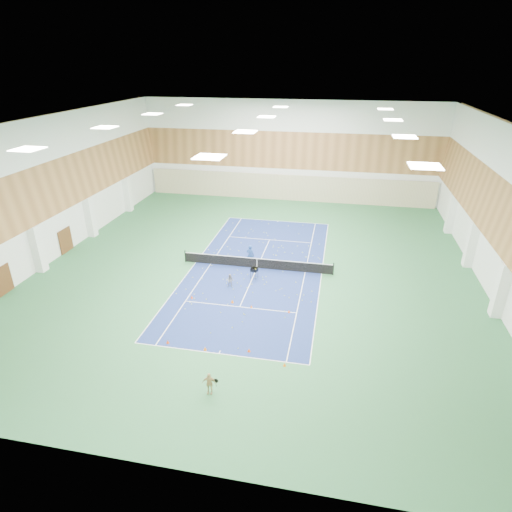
# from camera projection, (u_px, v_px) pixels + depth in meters

# --- Properties ---
(ground) EXTENTS (40.00, 40.00, 0.00)m
(ground) POSITION_uv_depth(u_px,v_px,m) (257.00, 268.00, 36.48)
(ground) COLOR #2C673C
(ground) RESTS_ON ground
(room_shell) EXTENTS (36.00, 40.00, 12.00)m
(room_shell) POSITION_uv_depth(u_px,v_px,m) (257.00, 201.00, 33.95)
(room_shell) COLOR white
(room_shell) RESTS_ON ground
(wood_cladding) EXTENTS (36.00, 40.00, 8.00)m
(wood_cladding) POSITION_uv_depth(u_px,v_px,m) (257.00, 176.00, 33.11)
(wood_cladding) COLOR #A26B3C
(wood_cladding) RESTS_ON room_shell
(ceiling_light_grid) EXTENTS (21.40, 25.40, 0.06)m
(ceiling_light_grid) POSITION_uv_depth(u_px,v_px,m) (257.00, 123.00, 31.47)
(ceiling_light_grid) COLOR white
(ceiling_light_grid) RESTS_ON room_shell
(court_surface) EXTENTS (10.97, 23.77, 0.01)m
(court_surface) POSITION_uv_depth(u_px,v_px,m) (257.00, 268.00, 36.47)
(court_surface) COLOR navy
(court_surface) RESTS_ON ground
(tennis_balls_scatter) EXTENTS (10.57, 22.77, 0.07)m
(tennis_balls_scatter) POSITION_uv_depth(u_px,v_px,m) (257.00, 268.00, 36.46)
(tennis_balls_scatter) COLOR #C8DB25
(tennis_balls_scatter) RESTS_ON ground
(tennis_net) EXTENTS (12.80, 0.10, 1.10)m
(tennis_net) POSITION_uv_depth(u_px,v_px,m) (257.00, 262.00, 36.25)
(tennis_net) COLOR black
(tennis_net) RESTS_ON ground
(back_curtain) EXTENTS (35.40, 0.16, 3.20)m
(back_curtain) POSITION_uv_depth(u_px,v_px,m) (288.00, 188.00, 53.38)
(back_curtain) COLOR #C6B793
(back_curtain) RESTS_ON ground
(door_left_a) EXTENTS (0.08, 1.80, 2.20)m
(door_left_a) POSITION_uv_depth(u_px,v_px,m) (3.00, 281.00, 32.08)
(door_left_a) COLOR #593319
(door_left_a) RESTS_ON ground
(door_left_b) EXTENTS (0.08, 1.80, 2.20)m
(door_left_b) POSITION_uv_depth(u_px,v_px,m) (66.00, 240.00, 39.20)
(door_left_b) COLOR #593319
(door_left_b) RESTS_ON ground
(coach) EXTENTS (0.71, 0.51, 1.83)m
(coach) POSITION_uv_depth(u_px,v_px,m) (250.00, 255.00, 36.75)
(coach) COLOR navy
(coach) RESTS_ON ground
(child_court) EXTENTS (0.54, 0.42, 1.09)m
(child_court) POSITION_uv_depth(u_px,v_px,m) (230.00, 281.00, 33.29)
(child_court) COLOR gray
(child_court) RESTS_ON ground
(child_apron) EXTENTS (0.79, 0.39, 1.31)m
(child_apron) POSITION_uv_depth(u_px,v_px,m) (209.00, 383.00, 22.60)
(child_apron) COLOR tan
(child_apron) RESTS_ON ground
(ball_cart) EXTENTS (0.63, 0.63, 0.94)m
(ball_cart) POSITION_uv_depth(u_px,v_px,m) (254.00, 273.00, 34.64)
(ball_cart) COLOR black
(ball_cart) RESTS_ON ground
(cone_svc_a) EXTENTS (0.21, 0.21, 0.23)m
(cone_svc_a) POSITION_uv_depth(u_px,v_px,m) (192.00, 297.00, 31.84)
(cone_svc_a) COLOR #FF460D
(cone_svc_a) RESTS_ON ground
(cone_svc_b) EXTENTS (0.23, 0.23, 0.25)m
(cone_svc_b) POSITION_uv_depth(u_px,v_px,m) (232.00, 301.00, 31.27)
(cone_svc_b) COLOR orange
(cone_svc_b) RESTS_ON ground
(cone_svc_c) EXTENTS (0.19, 0.19, 0.21)m
(cone_svc_c) POSITION_uv_depth(u_px,v_px,m) (251.00, 306.00, 30.66)
(cone_svc_c) COLOR #F8610D
(cone_svc_c) RESTS_ON ground
(cone_svc_d) EXTENTS (0.18, 0.18, 0.20)m
(cone_svc_d) POSITION_uv_depth(u_px,v_px,m) (289.00, 311.00, 30.06)
(cone_svc_d) COLOR #FF4D0D
(cone_svc_d) RESTS_ON ground
(cone_base_a) EXTENTS (0.21, 0.21, 0.23)m
(cone_base_a) POSITION_uv_depth(u_px,v_px,m) (168.00, 342.00, 26.81)
(cone_base_a) COLOR #D53F0B
(cone_base_a) RESTS_ON ground
(cone_base_b) EXTENTS (0.22, 0.22, 0.24)m
(cone_base_b) POSITION_uv_depth(u_px,v_px,m) (205.00, 348.00, 26.18)
(cone_base_b) COLOR orange
(cone_base_b) RESTS_ON ground
(cone_base_c) EXTENTS (0.21, 0.21, 0.23)m
(cone_base_c) POSITION_uv_depth(u_px,v_px,m) (249.00, 350.00, 26.04)
(cone_base_c) COLOR #F0490C
(cone_base_c) RESTS_ON ground
(cone_base_d) EXTENTS (0.20, 0.20, 0.22)m
(cone_base_d) POSITION_uv_depth(u_px,v_px,m) (285.00, 364.00, 24.84)
(cone_base_d) COLOR orange
(cone_base_d) RESTS_ON ground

